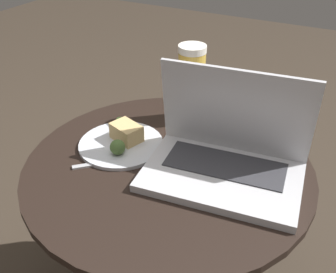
% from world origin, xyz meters
% --- Properties ---
extents(table, '(0.66, 0.66, 0.52)m').
position_xyz_m(table, '(0.00, 0.00, 0.38)').
color(table, black).
rests_on(table, ground_plane).
extents(laptop, '(0.36, 0.26, 0.23)m').
position_xyz_m(laptop, '(0.13, 0.03, 0.56)').
color(laptop, silver).
rests_on(laptop, table).
extents(beer_glass, '(0.07, 0.07, 0.21)m').
position_xyz_m(beer_glass, '(-0.05, 0.21, 0.62)').
color(beer_glass, gold).
rests_on(beer_glass, table).
extents(snack_plate, '(0.21, 0.21, 0.05)m').
position_xyz_m(snack_plate, '(-0.13, 0.01, 0.53)').
color(snack_plate, silver).
rests_on(snack_plate, table).
extents(fork, '(0.13, 0.13, 0.00)m').
position_xyz_m(fork, '(-0.11, -0.05, 0.52)').
color(fork, '#B2B2B7').
rests_on(fork, table).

